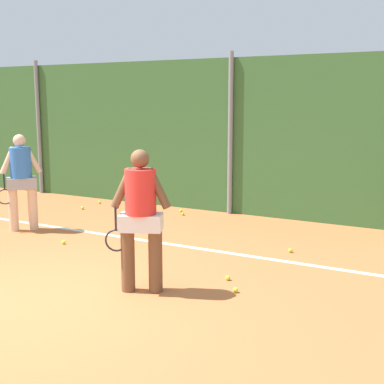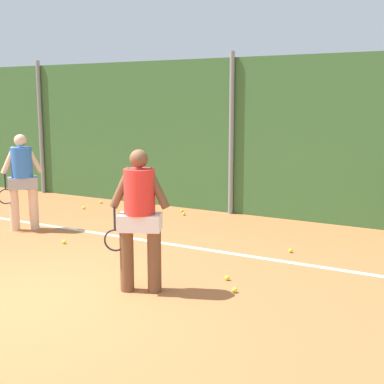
{
  "view_description": "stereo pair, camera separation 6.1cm",
  "coord_description": "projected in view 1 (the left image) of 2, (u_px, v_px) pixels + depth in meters",
  "views": [
    {
      "loc": [
        4.52,
        -4.28,
        2.34
      ],
      "look_at": [
        0.64,
        2.82,
        0.94
      ],
      "focal_mm": 49.51,
      "sensor_mm": 36.0,
      "label": 1
    },
    {
      "loc": [
        4.57,
        -4.25,
        2.34
      ],
      "look_at": [
        0.64,
        2.82,
        0.94
      ],
      "focal_mm": 49.51,
      "sensor_mm": 36.0,
      "label": 2
    }
  ],
  "objects": [
    {
      "name": "player_midcourt",
      "position": [
        21.0,
        177.0,
        9.54
      ],
      "size": [
        0.56,
        0.66,
        1.75
      ],
      "rotation": [
        0.0,
        0.0,
        3.99
      ],
      "color": "beige",
      "rests_on": "ground_plane"
    },
    {
      "name": "tennis_ball_4",
      "position": [
        183.0,
        214.0,
        10.93
      ],
      "size": [
        0.07,
        0.07,
        0.07
      ],
      "primitive_type": "sphere",
      "color": "#CCDB33",
      "rests_on": "ground_plane"
    },
    {
      "name": "hedge_fence_backdrop",
      "position": [
        234.0,
        137.0,
        10.99
      ],
      "size": [
        18.38,
        0.25,
        3.2
      ],
      "primitive_type": "cube",
      "color": "#386633",
      "rests_on": "ground_plane"
    },
    {
      "name": "tennis_ball_6",
      "position": [
        181.0,
        211.0,
        11.23
      ],
      "size": [
        0.07,
        0.07,
        0.07
      ],
      "primitive_type": "sphere",
      "color": "#CCDB33",
      "rests_on": "ground_plane"
    },
    {
      "name": "tennis_ball_8",
      "position": [
        99.0,
        202.0,
        12.16
      ],
      "size": [
        0.07,
        0.07,
        0.07
      ],
      "primitive_type": "sphere",
      "color": "#CCDB33",
      "rests_on": "ground_plane"
    },
    {
      "name": "tennis_ball_9",
      "position": [
        82.0,
        208.0,
        11.52
      ],
      "size": [
        0.07,
        0.07,
        0.07
      ],
      "primitive_type": "sphere",
      "color": "#CCDB33",
      "rests_on": "ground_plane"
    },
    {
      "name": "tennis_ball_5",
      "position": [
        236.0,
        290.0,
        6.53
      ],
      "size": [
        0.07,
        0.07,
        0.07
      ],
      "primitive_type": "sphere",
      "color": "#CCDB33",
      "rests_on": "ground_plane"
    },
    {
      "name": "fence_post_left",
      "position": [
        39.0,
        128.0,
        13.33
      ],
      "size": [
        0.1,
        0.1,
        3.32
      ],
      "primitive_type": "cylinder",
      "color": "gray",
      "rests_on": "ground_plane"
    },
    {
      "name": "tennis_ball_0",
      "position": [
        228.0,
        278.0,
        6.98
      ],
      "size": [
        0.07,
        0.07,
        0.07
      ],
      "primitive_type": "sphere",
      "color": "#CCDB33",
      "rests_on": "ground_plane"
    },
    {
      "name": "player_foreground_near",
      "position": [
        141.0,
        213.0,
        6.42
      ],
      "size": [
        0.74,
        0.49,
        1.77
      ],
      "rotation": [
        0.0,
        0.0,
        3.56
      ],
      "color": "brown",
      "rests_on": "ground_plane"
    },
    {
      "name": "court_baseline_paint",
      "position": [
        162.0,
        243.0,
        8.8
      ],
      "size": [
        13.43,
        0.1,
        0.01
      ],
      "primitive_type": "cube",
      "color": "white",
      "rests_on": "ground_plane"
    },
    {
      "name": "fence_post_center",
      "position": [
        230.0,
        134.0,
        10.83
      ],
      "size": [
        0.1,
        0.1,
        3.32
      ],
      "primitive_type": "cylinder",
      "color": "gray",
      "rests_on": "ground_plane"
    },
    {
      "name": "tennis_ball_10",
      "position": [
        290.0,
        250.0,
        8.26
      ],
      "size": [
        0.07,
        0.07,
        0.07
      ],
      "primitive_type": "sphere",
      "color": "#CCDB33",
      "rests_on": "ground_plane"
    },
    {
      "name": "ground_plane",
      "position": [
        117.0,
        263.0,
        7.71
      ],
      "size": [
        28.28,
        28.28,
        0.0
      ],
      "primitive_type": "plane",
      "color": "#B76638"
    },
    {
      "name": "tennis_ball_7",
      "position": [
        64.0,
        242.0,
        8.73
      ],
      "size": [
        0.07,
        0.07,
        0.07
      ],
      "primitive_type": "sphere",
      "color": "#CCDB33",
      "rests_on": "ground_plane"
    }
  ]
}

